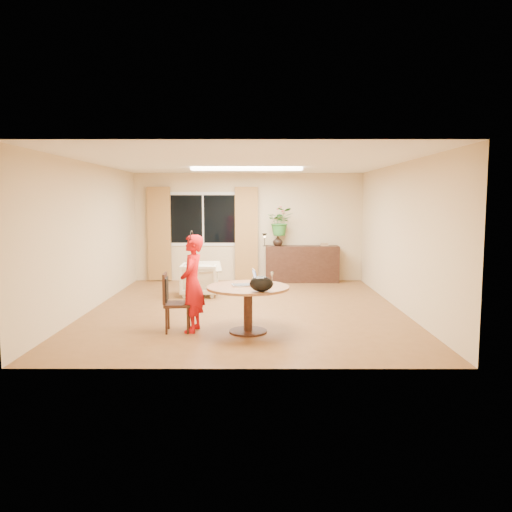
{
  "coord_description": "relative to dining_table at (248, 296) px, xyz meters",
  "views": [
    {
      "loc": [
        0.2,
        -8.82,
        1.92
      ],
      "look_at": [
        0.19,
        -0.2,
        0.98
      ],
      "focal_mm": 35.0,
      "sensor_mm": 36.0,
      "label": 1
    }
  ],
  "objects": [
    {
      "name": "floor",
      "position": [
        -0.07,
        1.63,
        -0.54
      ],
      "size": [
        6.5,
        6.5,
        0.0
      ],
      "primitive_type": "plane",
      "color": "brown",
      "rests_on": "ground"
    },
    {
      "name": "ceiling",
      "position": [
        -0.07,
        1.63,
        2.06
      ],
      "size": [
        6.5,
        6.5,
        0.0
      ],
      "primitive_type": "plane",
      "rotation": [
        3.14,
        0.0,
        0.0
      ],
      "color": "white",
      "rests_on": "wall_back"
    },
    {
      "name": "wall_back",
      "position": [
        -0.07,
        4.88,
        0.76
      ],
      "size": [
        5.5,
        0.0,
        5.5
      ],
      "primitive_type": "plane",
      "rotation": [
        1.57,
        0.0,
        0.0
      ],
      "color": "#D2B489",
      "rests_on": "floor"
    },
    {
      "name": "wall_left",
      "position": [
        -2.82,
        1.63,
        0.76
      ],
      "size": [
        0.0,
        6.5,
        6.5
      ],
      "primitive_type": "plane",
      "rotation": [
        1.57,
        0.0,
        1.57
      ],
      "color": "#D2B489",
      "rests_on": "floor"
    },
    {
      "name": "wall_right",
      "position": [
        2.68,
        1.63,
        0.76
      ],
      "size": [
        0.0,
        6.5,
        6.5
      ],
      "primitive_type": "plane",
      "rotation": [
        1.57,
        0.0,
        -1.57
      ],
      "color": "#D2B489",
      "rests_on": "floor"
    },
    {
      "name": "window",
      "position": [
        -1.17,
        4.86,
        0.96
      ],
      "size": [
        1.7,
        0.03,
        1.3
      ],
      "color": "white",
      "rests_on": "wall_back"
    },
    {
      "name": "curtain_left",
      "position": [
        -2.22,
        4.78,
        0.6
      ],
      "size": [
        0.55,
        0.08,
        2.25
      ],
      "primitive_type": "cube",
      "color": "olive",
      "rests_on": "wall_back"
    },
    {
      "name": "curtain_right",
      "position": [
        -0.12,
        4.78,
        0.6
      ],
      "size": [
        0.55,
        0.08,
        2.25
      ],
      "primitive_type": "cube",
      "color": "olive",
      "rests_on": "wall_back"
    },
    {
      "name": "ceiling_panel",
      "position": [
        -0.07,
        2.83,
        2.02
      ],
      "size": [
        2.2,
        0.35,
        0.05
      ],
      "primitive_type": "cube",
      "color": "white",
      "rests_on": "ceiling"
    },
    {
      "name": "dining_table",
      "position": [
        0.0,
        0.0,
        0.0
      ],
      "size": [
        1.21,
        1.21,
        0.69
      ],
      "color": "brown",
      "rests_on": "floor"
    },
    {
      "name": "dining_chair",
      "position": [
        -1.04,
        0.05,
        -0.1
      ],
      "size": [
        0.45,
        0.41,
        0.87
      ],
      "primitive_type": null,
      "rotation": [
        0.0,
        0.0,
        0.07
      ],
      "color": "black",
      "rests_on": "floor"
    },
    {
      "name": "child",
      "position": [
        -0.82,
        0.07,
        0.18
      ],
      "size": [
        0.55,
        0.39,
        1.44
      ],
      "primitive_type": "imported",
      "rotation": [
        0.0,
        0.0,
        -1.67
      ],
      "color": "red",
      "rests_on": "floor"
    },
    {
      "name": "laptop",
      "position": [
        -0.06,
        0.06,
        0.27
      ],
      "size": [
        0.41,
        0.31,
        0.25
      ],
      "primitive_type": null,
      "rotation": [
        0.0,
        0.0,
        0.16
      ],
      "color": "#B7B7BC",
      "rests_on": "dining_table"
    },
    {
      "name": "tumbler",
      "position": [
        0.1,
        0.25,
        0.2
      ],
      "size": [
        0.09,
        0.09,
        0.11
      ],
      "primitive_type": null,
      "rotation": [
        0.0,
        0.0,
        0.31
      ],
      "color": "white",
      "rests_on": "dining_table"
    },
    {
      "name": "wine_glass",
      "position": [
        0.36,
        0.19,
        0.24
      ],
      "size": [
        0.08,
        0.08,
        0.19
      ],
      "primitive_type": null,
      "rotation": [
        0.0,
        0.0,
        0.23
      ],
      "color": "white",
      "rests_on": "dining_table"
    },
    {
      "name": "pot_lid",
      "position": [
        0.23,
        0.32,
        0.16
      ],
      "size": [
        0.2,
        0.2,
        0.03
      ],
      "primitive_type": null,
      "rotation": [
        0.0,
        0.0,
        -0.0
      ],
      "color": "white",
      "rests_on": "dining_table"
    },
    {
      "name": "handbag",
      "position": [
        0.19,
        -0.45,
        0.26
      ],
      "size": [
        0.37,
        0.29,
        0.22
      ],
      "primitive_type": null,
      "rotation": [
        0.0,
        0.0,
        0.33
      ],
      "color": "black",
      "rests_on": "dining_table"
    },
    {
      "name": "armchair",
      "position": [
        -1.04,
        2.88,
        -0.2
      ],
      "size": [
        0.73,
        0.75,
        0.67
      ],
      "primitive_type": "imported",
      "rotation": [
        0.0,
        0.0,
        3.15
      ],
      "color": "beige",
      "rests_on": "floor"
    },
    {
      "name": "throw",
      "position": [
        -0.82,
        2.79,
        0.15
      ],
      "size": [
        0.53,
        0.61,
        0.03
      ],
      "primitive_type": null,
      "rotation": [
        0.0,
        0.0,
        0.16
      ],
      "color": "beige",
      "rests_on": "armchair"
    },
    {
      "name": "sideboard",
      "position": [
        1.21,
        4.64,
        -0.11
      ],
      "size": [
        1.74,
        0.42,
        0.87
      ],
      "primitive_type": "cube",
      "color": "black",
      "rests_on": "floor"
    },
    {
      "name": "vase",
      "position": [
        0.63,
        4.64,
        0.45
      ],
      "size": [
        0.3,
        0.3,
        0.25
      ],
      "primitive_type": "imported",
      "rotation": [
        0.0,
        0.0,
        -0.3
      ],
      "color": "black",
      "rests_on": "sideboard"
    },
    {
      "name": "bouquet",
      "position": [
        0.69,
        4.64,
        0.9
      ],
      "size": [
        0.63,
        0.55,
        0.66
      ],
      "primitive_type": "imported",
      "rotation": [
        0.0,
        0.0,
        -0.06
      ],
      "color": "#3C6D29",
      "rests_on": "vase"
    },
    {
      "name": "book_stack",
      "position": [
        1.74,
        4.64,
        0.36
      ],
      "size": [
        0.2,
        0.17,
        0.07
      ],
      "primitive_type": null,
      "rotation": [
        0.0,
        0.0,
        0.21
      ],
      "color": "#926E4A",
      "rests_on": "sideboard"
    },
    {
      "name": "desk_lamp",
      "position": [
        0.31,
        4.59,
        0.49
      ],
      "size": [
        0.14,
        0.14,
        0.32
      ],
      "primitive_type": null,
      "rotation": [
        0.0,
        0.0,
        0.03
      ],
      "color": "black",
      "rests_on": "sideboard"
    }
  ]
}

